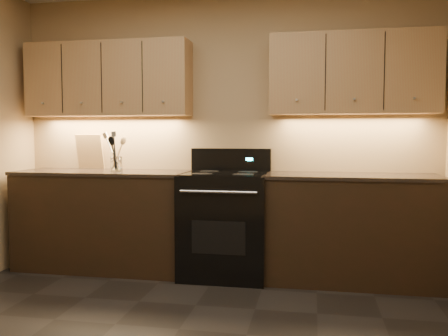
{
  "coord_description": "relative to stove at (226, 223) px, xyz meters",
  "views": [
    {
      "loc": [
        0.85,
        -2.46,
        1.27
      ],
      "look_at": [
        0.11,
        1.45,
        0.99
      ],
      "focal_mm": 38.0,
      "sensor_mm": 36.0,
      "label": 1
    }
  ],
  "objects": [
    {
      "name": "black_spoon",
      "position": [
        -1.05,
        0.05,
        0.62
      ],
      "size": [
        0.08,
        0.15,
        0.32
      ],
      "primitive_type": null,
      "rotation": [
        0.29,
        -0.08,
        0.07
      ],
      "color": "black",
      "rests_on": "utensil_crock"
    },
    {
      "name": "stove",
      "position": [
        0.0,
        0.0,
        0.0
      ],
      "size": [
        0.76,
        0.68,
        1.14
      ],
      "color": "black",
      "rests_on": "ground"
    },
    {
      "name": "counter_right",
      "position": [
        1.1,
        0.02,
        -0.01
      ],
      "size": [
        1.46,
        0.62,
        0.93
      ],
      "color": "black",
      "rests_on": "ground"
    },
    {
      "name": "upper_cab_left",
      "position": [
        -1.18,
        0.17,
        1.32
      ],
      "size": [
        1.6,
        0.3,
        0.7
      ],
      "primitive_type": "cube",
      "color": "#A38751",
      "rests_on": "wall_back"
    },
    {
      "name": "counter_left",
      "position": [
        -1.18,
        0.02,
        -0.01
      ],
      "size": [
        1.62,
        0.62,
        0.93
      ],
      "color": "black",
      "rests_on": "ground"
    },
    {
      "name": "wall_back",
      "position": [
        -0.08,
        0.32,
        0.82
      ],
      "size": [
        4.0,
        0.04,
        2.6
      ],
      "primitive_type": "cube",
      "color": "tan",
      "rests_on": "ground"
    },
    {
      "name": "outlet_plate",
      "position": [
        -1.38,
        0.31,
        0.64
      ],
      "size": [
        0.08,
        0.01,
        0.12
      ],
      "primitive_type": "cube",
      "color": "#B2B5BA",
      "rests_on": "wall_back"
    },
    {
      "name": "upper_cab_right",
      "position": [
        1.1,
        0.17,
        1.32
      ],
      "size": [
        1.44,
        0.3,
        0.7
      ],
      "primitive_type": "cube",
      "color": "#A38751",
      "rests_on": "wall_back"
    },
    {
      "name": "black_turner",
      "position": [
        -1.05,
        0.02,
        0.66
      ],
      "size": [
        0.16,
        0.19,
        0.4
      ],
      "primitive_type": null,
      "rotation": [
        -0.29,
        -0.11,
        0.22
      ],
      "color": "black",
      "rests_on": "utensil_crock"
    },
    {
      "name": "cutting_board",
      "position": [
        -1.44,
        0.27,
        0.62
      ],
      "size": [
        0.28,
        0.1,
        0.35
      ],
      "primitive_type": "cube",
      "rotation": [
        0.21,
        0.0,
        -0.04
      ],
      "color": "tan",
      "rests_on": "counter_left"
    },
    {
      "name": "steel_spatula",
      "position": [
        -1.03,
        0.05,
        0.66
      ],
      "size": [
        0.25,
        0.12,
        0.39
      ],
      "primitive_type": null,
      "rotation": [
        0.15,
        -0.37,
        -0.32
      ],
      "color": "silver",
      "rests_on": "utensil_crock"
    },
    {
      "name": "wooden_spoon",
      "position": [
        -1.08,
        0.03,
        0.63
      ],
      "size": [
        0.15,
        0.14,
        0.32
      ],
      "primitive_type": null,
      "rotation": [
        -0.18,
        0.32,
        0.17
      ],
      "color": "tan",
      "rests_on": "utensil_crock"
    },
    {
      "name": "utensil_crock",
      "position": [
        -1.05,
        0.04,
        0.51
      ],
      "size": [
        0.11,
        0.11,
        0.13
      ],
      "color": "white",
      "rests_on": "counter_left"
    }
  ]
}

